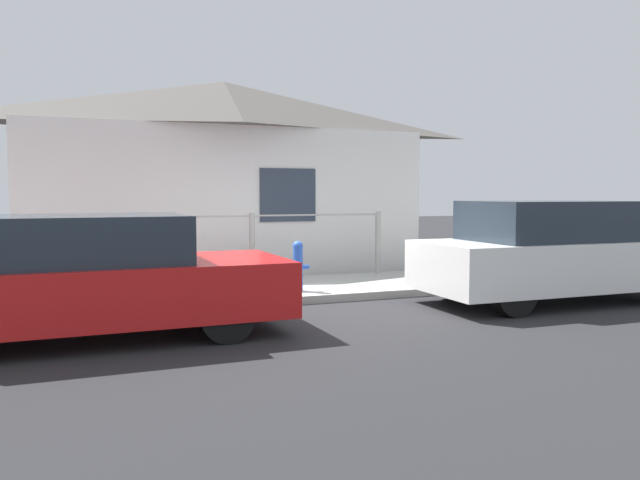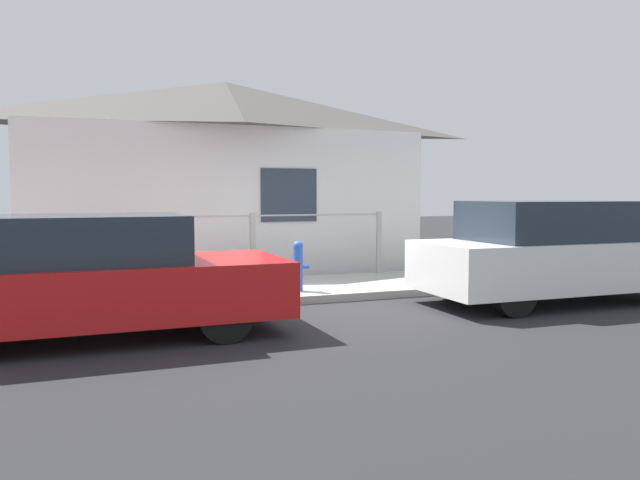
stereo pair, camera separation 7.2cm
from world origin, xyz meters
TOP-DOWN VIEW (x-y plane):
  - ground_plane at (0.00, 0.00)m, footprint 60.00×60.00m
  - sidewalk at (0.00, 1.07)m, footprint 24.00×2.14m
  - house at (0.00, 3.85)m, footprint 7.98×2.23m
  - fence at (0.00, 1.99)m, footprint 4.90×0.10m
  - car_left at (-2.69, -1.13)m, footprint 4.27×1.79m
  - car_right at (3.68, -1.12)m, footprint 4.09×1.71m
  - fire_hydrant at (0.32, 0.53)m, footprint 0.35×0.16m
  - potted_plant_near_hydrant at (0.06, 1.74)m, footprint 0.35×0.35m

SIDE VIEW (x-z plane):
  - ground_plane at x=0.00m, z-range 0.00..0.00m
  - sidewalk at x=0.00m, z-range 0.00..0.12m
  - potted_plant_near_hydrant at x=0.06m, z-range 0.13..0.63m
  - fire_hydrant at x=0.32m, z-range 0.14..0.90m
  - car_left at x=-2.69m, z-range 0.00..1.36m
  - car_right at x=3.68m, z-range -0.01..1.47m
  - fence at x=0.00m, z-range 0.18..1.32m
  - house at x=0.00m, z-range 1.16..4.95m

